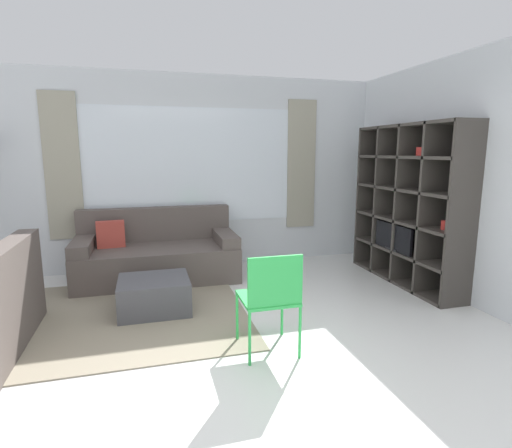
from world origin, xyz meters
TOP-DOWN VIEW (x-y plane):
  - ground_plane at (0.00, 0.00)m, footprint 16.00×16.00m
  - wall_back at (0.00, 3.35)m, footprint 6.61×0.11m
  - wall_right at (2.74, 1.66)m, footprint 0.07×4.51m
  - area_rug at (-1.14, 1.66)m, footprint 2.90×2.20m
  - shelving_unit at (2.54, 1.85)m, footprint 0.39×1.85m
  - couch_main at (-0.53, 2.83)m, footprint 2.02×0.97m
  - ottoman at (-0.60, 1.69)m, footprint 0.71×0.63m
  - folding_chair at (0.30, 0.51)m, footprint 0.44×0.46m

SIDE VIEW (x-z plane):
  - ground_plane at x=0.00m, z-range 0.00..0.00m
  - area_rug at x=-1.14m, z-range 0.00..0.01m
  - ottoman at x=-0.60m, z-range 0.00..0.35m
  - couch_main at x=-0.53m, z-range -0.14..0.76m
  - folding_chair at x=0.30m, z-range 0.09..0.95m
  - shelving_unit at x=2.54m, z-range -0.01..1.96m
  - wall_right at x=2.74m, z-range 0.00..2.70m
  - wall_back at x=0.00m, z-range 0.01..2.71m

